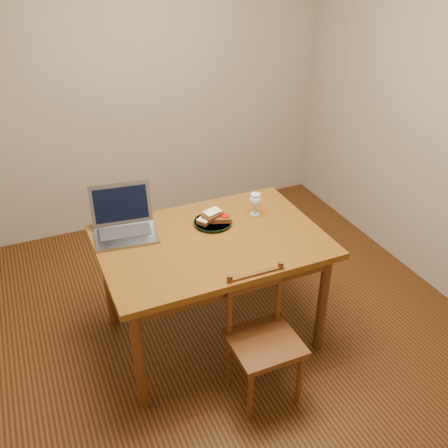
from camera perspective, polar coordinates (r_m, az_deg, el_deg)
name	(u,v)px	position (r m, az deg, el deg)	size (l,w,h in m)	color
floor	(222,324)	(3.45, -0.26, -11.39)	(3.20, 3.20, 0.02)	black
back_wall	(141,73)	(4.20, -9.50, 16.63)	(3.20, 0.02, 2.60)	gray
front_wall	(443,333)	(1.61, 23.73, -11.38)	(3.20, 0.02, 2.60)	gray
right_wall	(447,105)	(3.65, 24.10, 12.26)	(0.02, 3.20, 2.60)	gray
table	(212,251)	(2.96, -1.44, -3.10)	(1.30, 0.90, 0.74)	#512F0D
chair	(263,334)	(2.75, 4.53, -12.39)	(0.37, 0.35, 0.39)	#42240D
plate	(213,223)	(3.05, -1.28, 0.16)	(0.24, 0.24, 0.02)	black
sandwich_cheese	(206,219)	(3.03, -2.05, 0.56)	(0.11, 0.07, 0.04)	#381E0C
sandwich_tomato	(220,218)	(3.04, -0.42, 0.73)	(0.13, 0.08, 0.04)	#381E0C
sandwich_top	(212,214)	(3.03, -1.33, 1.12)	(0.12, 0.07, 0.04)	#381E0C
milk_glass	(255,204)	(3.13, 3.59, 2.28)	(0.08, 0.08, 0.15)	white
laptop	(124,221)	(3.02, -11.40, 0.39)	(0.40, 0.37, 0.26)	slate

